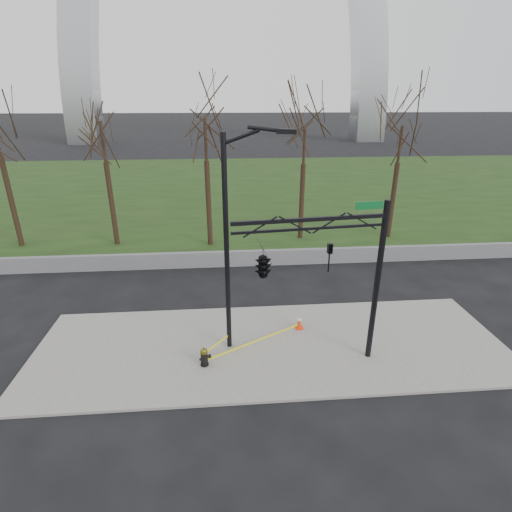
{
  "coord_description": "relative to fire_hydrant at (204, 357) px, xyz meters",
  "views": [
    {
      "loc": [
        -1.65,
        -12.61,
        8.99
      ],
      "look_at": [
        -0.45,
        2.0,
        3.02
      ],
      "focal_mm": 27.39,
      "sensor_mm": 36.0,
      "label": 1
    }
  ],
  "objects": [
    {
      "name": "caution_tape",
      "position": [
        1.54,
        0.92,
        -0.09
      ],
      "size": [
        3.82,
        2.11,
        0.39
      ],
      "color": "yellow",
      "rests_on": "ground"
    },
    {
      "name": "tree_row",
      "position": [
        -3.18,
        13.02,
        4.09
      ],
      "size": [
        34.57,
        4.0,
        9.06
      ],
      "color": "black",
      "rests_on": "ground"
    },
    {
      "name": "street_light",
      "position": [
        1.12,
        1.02,
        4.25
      ],
      "size": [
        2.31,
        0.95,
        8.21
      ],
      "rotation": [
        0.0,
        0.0,
        -0.33
      ],
      "color": "black",
      "rests_on": "ground"
    },
    {
      "name": "sidewalk",
      "position": [
        2.53,
        1.02,
        -0.39
      ],
      "size": [
        18.0,
        6.0,
        0.1
      ],
      "primitive_type": "cube",
      "color": "slate",
      "rests_on": "ground"
    },
    {
      "name": "traffic_signal_mast",
      "position": [
        2.79,
        -0.28,
        3.71
      ],
      "size": [
        5.08,
        2.53,
        6.0
      ],
      "rotation": [
        0.0,
        0.0,
        0.1
      ],
      "color": "black",
      "rests_on": "ground"
    },
    {
      "name": "ground",
      "position": [
        2.53,
        1.02,
        -0.44
      ],
      "size": [
        500.0,
        500.0,
        0.0
      ],
      "primitive_type": "plane",
      "color": "black",
      "rests_on": "ground"
    },
    {
      "name": "traffic_cone",
      "position": [
        3.81,
        2.1,
        -0.04
      ],
      "size": [
        0.34,
        0.34,
        0.61
      ],
      "rotation": [
        0.0,
        0.0,
        0.1
      ],
      "color": "#F5340C",
      "rests_on": "sidewalk"
    },
    {
      "name": "grass_strip",
      "position": [
        2.53,
        31.02,
        -0.41
      ],
      "size": [
        120.0,
        40.0,
        0.06
      ],
      "primitive_type": "cube",
      "color": "black",
      "rests_on": "ground"
    },
    {
      "name": "guardrail",
      "position": [
        2.53,
        9.02,
        0.01
      ],
      "size": [
        60.0,
        0.3,
        0.9
      ],
      "primitive_type": "cube",
      "color": "#59595B",
      "rests_on": "ground"
    },
    {
      "name": "fire_hydrant",
      "position": [
        0.0,
        0.0,
        0.0
      ],
      "size": [
        0.46,
        0.32,
        0.74
      ],
      "rotation": [
        0.0,
        0.0,
        0.37
      ],
      "color": "black",
      "rests_on": "sidewalk"
    }
  ]
}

